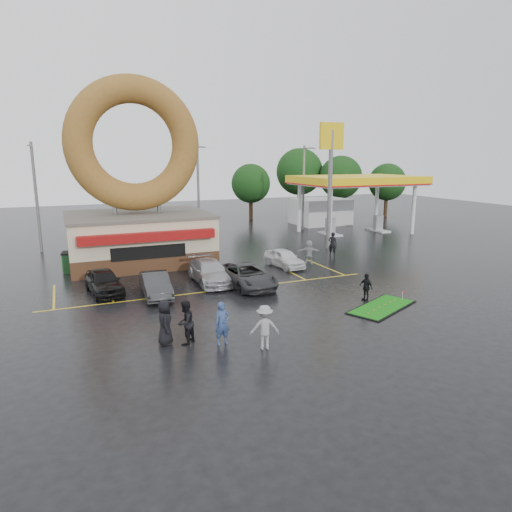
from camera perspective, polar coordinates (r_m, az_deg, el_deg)
name	(u,v)px	position (r m, az deg, el deg)	size (l,w,h in m)	color
ground	(238,307)	(24.31, -2.22, -6.42)	(120.00, 120.00, 0.00)	black
donut_shop	(137,203)	(35.04, -14.63, 6.43)	(10.20, 8.70, 13.50)	#472B19
gas_station	(340,195)	(51.13, 10.47, 7.47)	(12.30, 13.65, 5.90)	silver
shell_sign	(331,162)	(39.66, 9.32, 11.51)	(2.20, 0.36, 10.60)	slate
streetlight_left	(36,195)	(41.59, -25.79, 6.91)	(0.40, 2.21, 9.00)	slate
streetlight_mid	(199,189)	(44.26, -7.20, 8.27)	(0.40, 2.21, 9.00)	slate
streetlight_right	(304,186)	(49.81, 6.01, 8.73)	(0.40, 2.21, 9.00)	slate
tree_far_a	(341,177)	(61.89, 10.55, 9.64)	(5.60, 5.60, 8.00)	#332114
tree_far_b	(387,182)	(63.86, 16.07, 8.86)	(4.90, 4.90, 7.00)	#332114
tree_far_c	(299,172)	(63.23, 5.46, 10.43)	(6.30, 6.30, 9.00)	#332114
tree_far_d	(251,184)	(58.03, -0.65, 9.04)	(4.90, 4.90, 7.00)	#332114
car_black	(104,282)	(27.95, -18.48, -3.05)	(1.67, 4.15, 1.41)	black
car_dgrey	(156,285)	(26.54, -12.42, -3.56)	(1.43, 4.11, 1.36)	#2D2D2F
car_silver	(210,272)	(28.88, -5.78, -1.98)	(1.98, 4.88, 1.42)	#A8A8AD
car_grey	(246,275)	(27.88, -1.23, -2.44)	(2.35, 5.10, 1.42)	#323234
car_white	(284,258)	(32.92, 3.57, -0.27)	(1.54, 3.83, 1.31)	white
person_blue	(222,323)	(19.46, -4.23, -8.40)	(0.67, 0.44, 1.85)	navy
person_blackjkt	(185,323)	(19.67, -8.83, -8.22)	(0.92, 0.72, 1.90)	black
person_hoodie	(265,327)	(18.96, 1.09, -8.90)	(1.21, 0.70, 1.87)	gray
person_bystander	(165,322)	(19.75, -11.32, -8.14)	(0.95, 0.62, 1.95)	black
person_cameraman	(366,287)	(25.94, 13.58, -3.79)	(0.89, 0.37, 1.52)	black
person_walker_near	(309,252)	(33.96, 6.61, 0.48)	(1.67, 0.53, 1.80)	#9A9A9D
person_walker_far	(333,244)	(37.11, 9.55, 1.49)	(0.70, 0.46, 1.92)	black
dumpster	(77,262)	(34.02, -21.46, -0.71)	(1.80, 1.20, 1.30)	#1B4721
putting_green	(382,307)	(25.12, 15.47, -6.16)	(4.77, 3.56, 0.55)	black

